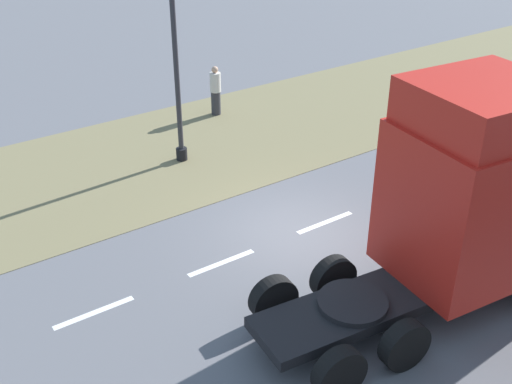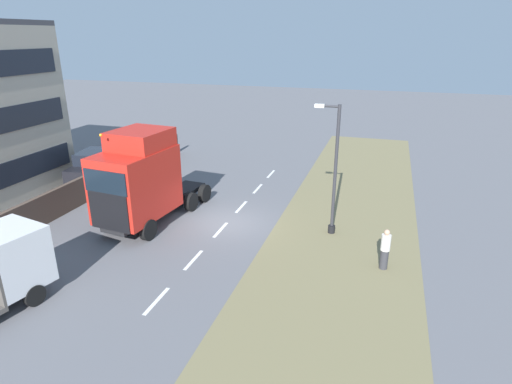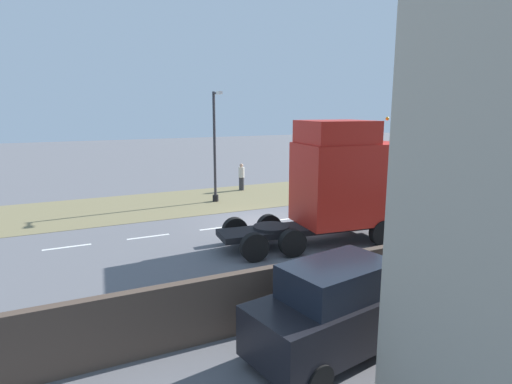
# 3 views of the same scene
# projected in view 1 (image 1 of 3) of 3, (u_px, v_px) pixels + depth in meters

# --- Properties ---
(ground_plane) EXTENTS (120.00, 120.00, 0.00)m
(ground_plane) POSITION_uv_depth(u_px,v_px,m) (298.00, 233.00, 16.41)
(ground_plane) COLOR slate
(ground_plane) RESTS_ON ground
(grass_verge) EXTENTS (7.00, 44.00, 0.01)m
(grass_verge) POSITION_uv_depth(u_px,v_px,m) (184.00, 149.00, 20.71)
(grass_verge) COLOR olive
(grass_verge) RESTS_ON ground
(lane_markings) EXTENTS (0.16, 17.80, 0.00)m
(lane_markings) POSITION_uv_depth(u_px,v_px,m) (276.00, 242.00, 16.06)
(lane_markings) COLOR white
(lane_markings) RESTS_ON ground
(lorry_cab) EXTENTS (3.33, 7.69, 5.07)m
(lorry_cab) POSITION_uv_depth(u_px,v_px,m) (481.00, 194.00, 13.15)
(lorry_cab) COLOR black
(lorry_cab) RESTS_ON ground
(lamp_post) EXTENTS (1.29, 0.34, 6.33)m
(lamp_post) POSITION_uv_depth(u_px,v_px,m) (178.00, 72.00, 18.59)
(lamp_post) COLOR black
(lamp_post) RESTS_ON ground
(pedestrian) EXTENTS (0.39, 0.39, 1.80)m
(pedestrian) POSITION_uv_depth(u_px,v_px,m) (216.00, 91.00, 22.85)
(pedestrian) COLOR #333338
(pedestrian) RESTS_ON ground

